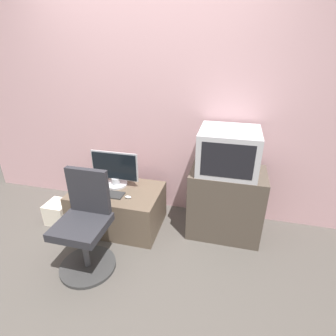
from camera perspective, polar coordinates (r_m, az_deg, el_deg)
The scene contains 10 objects.
ground_plane at distance 2.39m, azimuth -13.58°, elevation -24.15°, with size 12.00×12.00×0.00m, color #4C4742.
wall_back at distance 2.83m, azimuth -3.95°, elevation 15.30°, with size 4.40×0.05×2.60m.
desk at distance 2.87m, azimuth -10.80°, elevation -8.41°, with size 0.91×0.60×0.43m.
side_stand at distance 2.72m, azimuth 12.34°, elevation -7.34°, with size 0.71×0.47×0.70m.
main_monitor at distance 2.78m, azimuth -11.49°, elevation -0.41°, with size 0.51×0.24×0.38m.
keyboard at distance 2.71m, azimuth -13.50°, elevation -5.44°, with size 0.38×0.13×0.01m.
mouse at distance 2.59m, azimuth -8.70°, elevation -6.27°, with size 0.06×0.04×0.03m.
crt_tv at distance 2.49m, azimuth 13.01°, elevation 3.73°, with size 0.54×0.51×0.40m.
office_chair at distance 2.36m, azimuth -17.57°, elevation -12.45°, with size 0.49×0.49×0.89m.
cardboard_box_lower at distance 3.17m, azimuth -22.68°, elevation -8.83°, with size 0.24×0.24×0.23m.
Camera 1 is at (0.86, -1.33, 1.79)m, focal length 28.00 mm.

